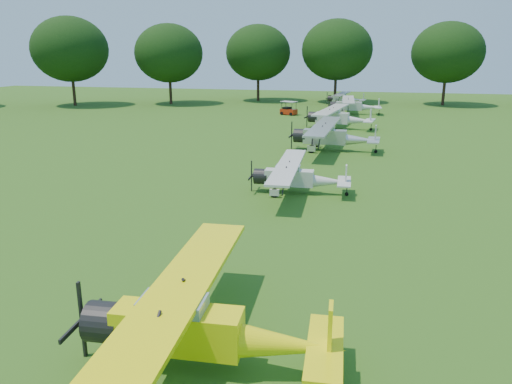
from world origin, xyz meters
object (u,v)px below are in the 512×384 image
Objects in this scene: golf_cart at (288,110)px; aircraft_6 at (353,105)px; aircraft_7 at (345,98)px; aircraft_2 at (197,324)px; aircraft_3 at (297,175)px; aircraft_5 at (337,116)px; aircraft_4 at (332,135)px.

aircraft_6 is at bearing 40.05° from golf_cart.
aircraft_6 is at bearing -74.72° from aircraft_7.
aircraft_7 is (-0.48, 67.51, -0.19)m from aircraft_2.
golf_cart is at bearing -107.55° from aircraft_7.
aircraft_5 is (0.35, 25.72, 0.26)m from aircraft_3.
aircraft_4 reaches higher than golf_cart.
aircraft_2 is at bearing -82.99° from aircraft_7.
aircraft_5 reaches higher than golf_cart.
aircraft_4 is at bearing 83.66° from aircraft_3.
aircraft_5 is 1.06× the size of aircraft_6.
golf_cart is (-6.29, -14.04, -0.51)m from aircraft_7.
aircraft_2 is at bearing -59.72° from golf_cart.
aircraft_2 is at bearing -89.57° from aircraft_4.
aircraft_4 is 12.35m from aircraft_5.
aircraft_6 is (1.28, 55.94, -0.02)m from aircraft_2.
aircraft_5 is at bearing -33.52° from golf_cart.
aircraft_7 is at bearing 88.91° from golf_cart.
aircraft_3 is at bearing -95.48° from aircraft_6.
aircraft_4 is at bearing -80.69° from aircraft_5.
aircraft_5 reaches higher than aircraft_6.
aircraft_2 reaches higher than aircraft_7.
aircraft_3 is 50.46m from aircraft_7.
aircraft_3 is 25.73m from aircraft_5.
aircraft_2 reaches higher than aircraft_6.
aircraft_7 is at bearing 95.19° from aircraft_6.
aircraft_4 reaches higher than aircraft_6.
aircraft_4 is at bearing -48.85° from golf_cart.
aircraft_6 is 1.15× the size of aircraft_7.
aircraft_5 is at bearing -97.83° from aircraft_6.
aircraft_2 is 1.02× the size of aircraft_6.
aircraft_4 is at bearing 85.26° from aircraft_2.
aircraft_5 reaches higher than aircraft_7.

